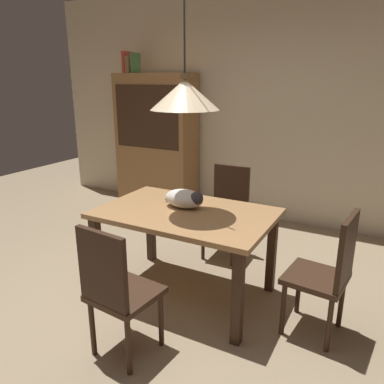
% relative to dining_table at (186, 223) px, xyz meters
% --- Properties ---
extents(ground, '(10.00, 10.00, 0.00)m').
position_rel_dining_table_xyz_m(ground, '(-0.08, -0.50, -0.65)').
color(ground, '#998466').
extents(back_wall, '(6.40, 0.10, 2.90)m').
position_rel_dining_table_xyz_m(back_wall, '(-0.08, 2.15, 0.80)').
color(back_wall, beige).
rests_on(back_wall, ground).
extents(dining_table, '(1.40, 0.90, 0.75)m').
position_rel_dining_table_xyz_m(dining_table, '(0.00, 0.00, 0.00)').
color(dining_table, '#A87A4C').
rests_on(dining_table, ground).
extents(chair_right_side, '(0.44, 0.44, 0.93)m').
position_rel_dining_table_xyz_m(chair_right_side, '(1.13, -0.01, -0.14)').
color(chair_right_side, '#382316').
rests_on(chair_right_side, ground).
extents(chair_near_front, '(0.44, 0.44, 0.93)m').
position_rel_dining_table_xyz_m(chair_near_front, '(-0.01, -0.88, -0.14)').
color(chair_near_front, '#382316').
rests_on(chair_near_front, ground).
extents(chair_far_back, '(0.41, 0.41, 0.93)m').
position_rel_dining_table_xyz_m(chair_far_back, '(-0.00, 0.88, -0.14)').
color(chair_far_back, '#382316').
rests_on(chair_far_back, ground).
extents(cat_sleeping, '(0.39, 0.23, 0.16)m').
position_rel_dining_table_xyz_m(cat_sleeping, '(-0.05, 0.08, 0.18)').
color(cat_sleeping, silver).
rests_on(cat_sleeping, dining_table).
extents(pendant_lamp, '(0.52, 0.52, 1.30)m').
position_rel_dining_table_xyz_m(pendant_lamp, '(0.00, 0.00, 1.01)').
color(pendant_lamp, beige).
extents(hutch_bookcase, '(1.12, 0.45, 1.85)m').
position_rel_dining_table_xyz_m(hutch_bookcase, '(-1.48, 1.82, 0.24)').
color(hutch_bookcase, olive).
rests_on(hutch_bookcase, ground).
extents(book_red_tall, '(0.04, 0.22, 0.28)m').
position_rel_dining_table_xyz_m(book_red_tall, '(-1.91, 1.82, 1.34)').
color(book_red_tall, '#B73833').
rests_on(book_red_tall, hutch_bookcase).
extents(book_brown_thick, '(0.06, 0.24, 0.22)m').
position_rel_dining_table_xyz_m(book_brown_thick, '(-1.85, 1.82, 1.31)').
color(book_brown_thick, brown).
rests_on(book_brown_thick, hutch_bookcase).
extents(book_green_slim, '(0.03, 0.20, 0.26)m').
position_rel_dining_table_xyz_m(book_green_slim, '(-1.79, 1.82, 1.33)').
color(book_green_slim, '#427A4C').
rests_on(book_green_slim, hutch_bookcase).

